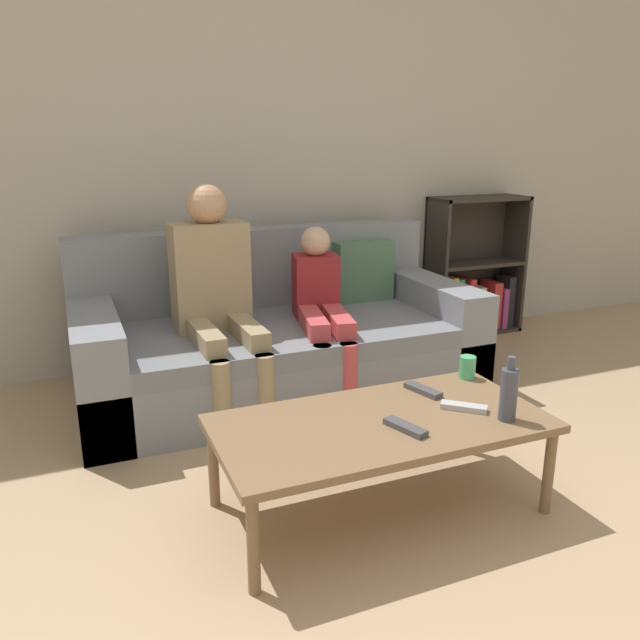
# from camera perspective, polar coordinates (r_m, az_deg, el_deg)

# --- Properties ---
(ground_plane) EXTENTS (22.00, 22.00, 0.00)m
(ground_plane) POSITION_cam_1_polar(r_m,az_deg,el_deg) (2.07, 14.28, -24.76)
(ground_plane) COLOR tan
(wall_back) EXTENTS (12.00, 0.06, 2.60)m
(wall_back) POSITION_cam_1_polar(r_m,az_deg,el_deg) (3.87, -7.81, 15.53)
(wall_back) COLOR #B7B2A8
(wall_back) RESTS_ON ground_plane
(couch) EXTENTS (2.10, 1.00, 0.84)m
(couch) POSITION_cam_1_polar(r_m,az_deg,el_deg) (3.44, -3.87, -1.90)
(couch) COLOR gray
(couch) RESTS_ON ground_plane
(bookshelf) EXTENTS (0.68, 0.28, 0.96)m
(bookshelf) POSITION_cam_1_polar(r_m,az_deg,el_deg) (4.56, 13.65, 3.31)
(bookshelf) COLOR #332D28
(bookshelf) RESTS_ON ground_plane
(coffee_table) EXTENTS (1.20, 0.60, 0.36)m
(coffee_table) POSITION_cam_1_polar(r_m,az_deg,el_deg) (2.30, 5.56, -9.78)
(coffee_table) COLOR brown
(coffee_table) RESTS_ON ground_plane
(person_adult) EXTENTS (0.38, 0.68, 1.13)m
(person_adult) POSITION_cam_1_polar(r_m,az_deg,el_deg) (3.16, -9.61, 3.16)
(person_adult) COLOR #9E8966
(person_adult) RESTS_ON ground_plane
(person_child) EXTENTS (0.36, 0.70, 0.89)m
(person_child) POSITION_cam_1_polar(r_m,az_deg,el_deg) (3.30, 0.09, 1.44)
(person_child) COLOR #C6474C
(person_child) RESTS_ON ground_plane
(cup_near) EXTENTS (0.07, 0.07, 0.10)m
(cup_near) POSITION_cam_1_polar(r_m,az_deg,el_deg) (2.71, 13.32, -4.23)
(cup_near) COLOR #4CB77A
(cup_near) RESTS_ON coffee_table
(tv_remote_0) EXTENTS (0.09, 0.18, 0.02)m
(tv_remote_0) POSITION_cam_1_polar(r_m,az_deg,el_deg) (2.54, 9.39, -6.33)
(tv_remote_0) COLOR #47474C
(tv_remote_0) RESTS_ON coffee_table
(tv_remote_1) EXTENTS (0.10, 0.18, 0.02)m
(tv_remote_1) POSITION_cam_1_polar(r_m,az_deg,el_deg) (2.22, 7.80, -9.69)
(tv_remote_1) COLOR #47474C
(tv_remote_1) RESTS_ON coffee_table
(tv_remote_2) EXTENTS (0.16, 0.15, 0.02)m
(tv_remote_2) POSITION_cam_1_polar(r_m,az_deg,el_deg) (2.41, 13.02, -7.77)
(tv_remote_2) COLOR #B7B7BC
(tv_remote_2) RESTS_ON coffee_table
(bottle) EXTENTS (0.06, 0.06, 0.24)m
(bottle) POSITION_cam_1_polar(r_m,az_deg,el_deg) (2.34, 16.87, -6.44)
(bottle) COLOR #424756
(bottle) RESTS_ON coffee_table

